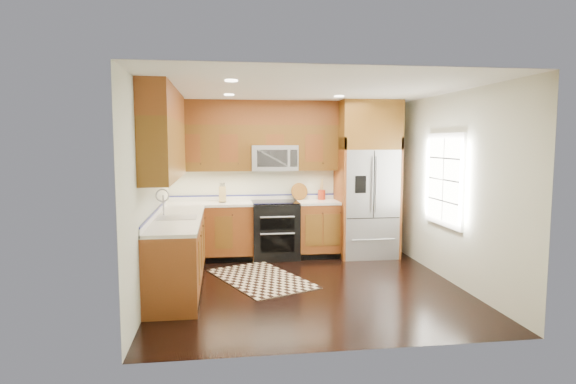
{
  "coord_description": "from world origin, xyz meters",
  "views": [
    {
      "loc": [
        -1.12,
        -6.16,
        1.93
      ],
      "look_at": [
        -0.18,
        0.6,
        1.21
      ],
      "focal_mm": 30.0,
      "sensor_mm": 36.0,
      "label": 1
    }
  ],
  "objects": [
    {
      "name": "window",
      "position": [
        1.98,
        0.2,
        1.4
      ],
      "size": [
        0.04,
        1.1,
        1.3
      ],
      "color": "white",
      "rests_on": "ground"
    },
    {
      "name": "rug",
      "position": [
        -0.59,
        0.45,
        0.01
      ],
      "size": [
        1.55,
        1.89,
        0.01
      ],
      "primitive_type": "cube",
      "rotation": [
        0.0,
        0.0,
        0.41
      ],
      "color": "black",
      "rests_on": "ground"
    },
    {
      "name": "range",
      "position": [
        -0.25,
        1.67,
        0.47
      ],
      "size": [
        0.76,
        0.67,
        0.95
      ],
      "color": "black",
      "rests_on": "ground"
    },
    {
      "name": "utensil_crock",
      "position": [
        0.58,
        1.87,
        1.06
      ],
      "size": [
        0.16,
        0.16,
        0.36
      ],
      "color": "#A02A13",
      "rests_on": "countertop"
    },
    {
      "name": "base_cabinets",
      "position": [
        -1.23,
        0.9,
        0.45
      ],
      "size": [
        2.85,
        3.0,
        0.9
      ],
      "color": "brown",
      "rests_on": "ground"
    },
    {
      "name": "refrigerator",
      "position": [
        1.3,
        1.63,
        1.3
      ],
      "size": [
        0.98,
        0.75,
        2.6
      ],
      "color": "#B2B2B7",
      "rests_on": "ground"
    },
    {
      "name": "upper_cabinets",
      "position": [
        -1.15,
        1.09,
        2.02
      ],
      "size": [
        2.85,
        3.0,
        1.15
      ],
      "color": "brown",
      "rests_on": "ground"
    },
    {
      "name": "countertop",
      "position": [
        -1.09,
        1.01,
        0.92
      ],
      "size": [
        2.86,
        3.01,
        0.04
      ],
      "color": "white",
      "rests_on": "base_cabinets"
    },
    {
      "name": "microwave",
      "position": [
        -0.25,
        1.8,
        1.66
      ],
      "size": [
        0.76,
        0.4,
        0.42
      ],
      "color": "#B2B2B7",
      "rests_on": "ground"
    },
    {
      "name": "wall_back",
      "position": [
        0.0,
        2.0,
        1.3
      ],
      "size": [
        4.0,
        0.02,
        2.6
      ],
      "primitive_type": "cube",
      "color": "silver",
      "rests_on": "ground"
    },
    {
      "name": "cutting_board",
      "position": [
        0.19,
        1.89,
        0.95
      ],
      "size": [
        0.35,
        0.35,
        0.02
      ],
      "primitive_type": "cylinder",
      "rotation": [
        0.0,
        0.0,
        0.22
      ],
      "color": "brown",
      "rests_on": "countertop"
    },
    {
      "name": "wall_left",
      "position": [
        -2.0,
        0.0,
        1.3
      ],
      "size": [
        0.02,
        4.0,
        2.6
      ],
      "primitive_type": "cube",
      "color": "silver",
      "rests_on": "ground"
    },
    {
      "name": "sink_faucet",
      "position": [
        -1.73,
        0.23,
        0.99
      ],
      "size": [
        0.54,
        0.44,
        0.37
      ],
      "color": "#B2B2B7",
      "rests_on": "countertop"
    },
    {
      "name": "ground",
      "position": [
        0.0,
        0.0,
        0.0
      ],
      "size": [
        4.0,
        4.0,
        0.0
      ],
      "primitive_type": "plane",
      "color": "black",
      "rests_on": "ground"
    },
    {
      "name": "knife_block",
      "position": [
        -1.11,
        1.76,
        1.07
      ],
      "size": [
        0.12,
        0.16,
        0.32
      ],
      "color": "tan",
      "rests_on": "countertop"
    },
    {
      "name": "wall_right",
      "position": [
        2.0,
        0.0,
        1.3
      ],
      "size": [
        0.02,
        4.0,
        2.6
      ],
      "primitive_type": "cube",
      "color": "silver",
      "rests_on": "ground"
    }
  ]
}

